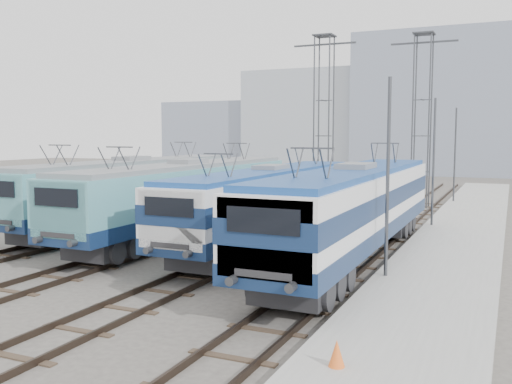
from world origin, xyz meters
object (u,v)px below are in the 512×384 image
at_px(locomotive_far_right, 354,204).
at_px(mast_mid, 433,165).
at_px(mast_rear, 455,157).
at_px(catenary_tower_west, 324,113).
at_px(locomotive_far_left, 130,186).
at_px(catenary_tower_east, 422,112).
at_px(locomotive_center_left, 186,192).
at_px(safety_cone, 337,353).
at_px(locomotive_center_right, 269,198).
at_px(mast_front, 388,182).

height_order(locomotive_far_right, mast_mid, mast_mid).
bearing_deg(mast_rear, locomotive_far_right, -94.98).
distance_m(locomotive_far_right, catenary_tower_west, 18.98).
bearing_deg(mast_mid, locomotive_far_left, -159.81).
relative_size(locomotive_far_left, locomotive_far_right, 0.98).
xyz_separation_m(locomotive_far_right, mast_mid, (1.85, 9.21, 1.15)).
distance_m(catenary_tower_west, catenary_tower_east, 6.80).
relative_size(locomotive_center_left, safety_cone, 31.46).
height_order(locomotive_center_left, safety_cone, locomotive_center_left).
xyz_separation_m(locomotive_far_left, catenary_tower_west, (6.75, 13.65, 4.38)).
xyz_separation_m(locomotive_far_left, locomotive_center_right, (9.00, -1.54, -0.06)).
bearing_deg(locomotive_far_left, locomotive_far_right, -14.81).
height_order(locomotive_far_left, mast_front, mast_front).
xyz_separation_m(locomotive_center_left, mast_rear, (10.85, 19.10, 1.25)).
height_order(locomotive_center_left, mast_front, mast_front).
relative_size(mast_front, mast_mid, 1.00).
relative_size(locomotive_center_right, catenary_tower_east, 1.43).
distance_m(mast_front, safety_cone, 8.67).
xyz_separation_m(locomotive_center_left, locomotive_center_right, (4.50, -0.09, -0.05)).
bearing_deg(mast_front, catenary_tower_west, 113.27).
distance_m(mast_rear, safety_cone, 32.27).
xyz_separation_m(locomotive_far_right, mast_rear, (1.85, 21.21, 1.15)).
relative_size(locomotive_center_right, locomotive_far_right, 0.93).
distance_m(locomotive_far_left, locomotive_far_right, 13.96).
xyz_separation_m(locomotive_center_left, mast_mid, (10.85, 7.10, 1.25)).
distance_m(locomotive_far_left, catenary_tower_west, 15.84).
bearing_deg(locomotive_center_right, mast_mid, 48.54).
height_order(mast_front, mast_mid, same).
distance_m(catenary_tower_east, safety_cone, 30.86).
xyz_separation_m(locomotive_far_left, catenary_tower_east, (13.25, 15.65, 4.38)).
bearing_deg(mast_mid, locomotive_center_right, -131.46).
xyz_separation_m(locomotive_far_left, mast_front, (15.35, -6.35, 1.24)).
bearing_deg(locomotive_far_right, locomotive_center_right, 155.74).
bearing_deg(mast_rear, mast_front, -90.00).
xyz_separation_m(catenary_tower_west, catenary_tower_east, (6.50, 2.00, 0.00)).
bearing_deg(mast_mid, mast_rear, 90.00).
bearing_deg(safety_cone, mast_mid, 91.84).
relative_size(locomotive_center_left, catenary_tower_west, 1.50).
height_order(catenary_tower_west, safety_cone, catenary_tower_west).
distance_m(locomotive_center_left, mast_mid, 13.02).
relative_size(locomotive_center_left, locomotive_far_right, 0.98).
relative_size(locomotive_center_right, mast_front, 2.45).
distance_m(locomotive_far_left, mast_mid, 16.40).
bearing_deg(catenary_tower_west, locomotive_center_left, -98.48).
xyz_separation_m(mast_mid, mast_rear, (0.00, 12.00, 0.00)).
height_order(mast_front, mast_rear, same).
bearing_deg(catenary_tower_west, mast_mid, -42.93).
bearing_deg(locomotive_far_left, catenary_tower_west, 63.68).
height_order(locomotive_far_right, mast_rear, mast_rear).
distance_m(catenary_tower_west, mast_rear, 9.99).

